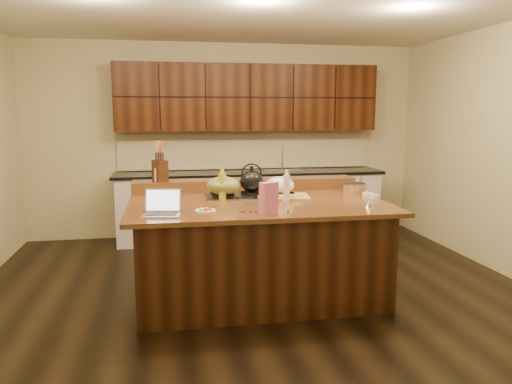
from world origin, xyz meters
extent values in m
cube|color=black|center=(0.00, 0.00, -0.01)|extent=(5.50, 5.00, 0.01)
cube|color=silver|center=(0.00, 0.00, 2.71)|extent=(5.50, 5.00, 0.01)
cube|color=#C4B789|center=(0.00, 2.50, 1.35)|extent=(5.50, 0.01, 2.70)
cube|color=#C4B789|center=(0.00, -2.50, 1.35)|extent=(5.50, 0.01, 2.70)
cube|color=black|center=(0.00, 0.00, 0.44)|extent=(2.22, 1.42, 0.88)
cube|color=black|center=(0.00, 0.00, 0.90)|extent=(2.40, 1.60, 0.04)
cube|color=black|center=(0.00, 0.70, 0.98)|extent=(2.40, 0.30, 0.12)
cube|color=gray|center=(0.00, 0.30, 0.93)|extent=(0.92, 0.52, 0.02)
cylinder|color=black|center=(-0.30, 0.43, 0.95)|extent=(0.22, 0.22, 0.03)
cylinder|color=black|center=(0.30, 0.43, 0.95)|extent=(0.22, 0.22, 0.03)
cylinder|color=black|center=(-0.30, 0.17, 0.95)|extent=(0.22, 0.22, 0.03)
cylinder|color=black|center=(0.30, 0.17, 0.95)|extent=(0.22, 0.22, 0.03)
cylinder|color=black|center=(0.00, 0.30, 0.95)|extent=(0.22, 0.22, 0.03)
cube|color=silver|center=(0.30, 2.17, 0.45)|extent=(3.60, 0.62, 0.90)
cube|color=black|center=(0.30, 2.17, 0.92)|extent=(3.70, 0.66, 0.04)
cube|color=gray|center=(0.80, 2.17, 0.94)|extent=(0.55, 0.42, 0.01)
cylinder|color=gray|center=(0.80, 2.35, 1.12)|extent=(0.02, 0.02, 0.36)
cube|color=black|center=(0.30, 2.32, 1.95)|extent=(3.60, 0.34, 0.90)
cube|color=#C4B789|center=(0.30, 2.48, 1.20)|extent=(3.60, 0.03, 0.50)
ellipsoid|color=black|center=(0.00, 0.30, 1.07)|extent=(0.29, 0.29, 0.21)
ellipsoid|color=olive|center=(-0.30, 0.17, 1.05)|extent=(0.36, 0.36, 0.18)
cube|color=#B7B7BC|center=(-0.89, -0.53, 0.93)|extent=(0.33, 0.25, 0.01)
cube|color=black|center=(-0.89, -0.53, 0.94)|extent=(0.27, 0.16, 0.00)
cube|color=#B7B7BC|center=(-0.87, -0.43, 1.03)|extent=(0.31, 0.11, 0.19)
cube|color=silver|center=(-0.87, -0.43, 1.03)|extent=(0.28, 0.09, 0.17)
cylinder|color=gold|center=(-0.32, 0.06, 1.06)|extent=(0.09, 0.09, 0.27)
cylinder|color=silver|center=(0.27, -0.05, 1.04)|extent=(0.07, 0.07, 0.25)
cube|color=tan|center=(0.29, 0.14, 0.93)|extent=(0.54, 0.42, 0.02)
ellipsoid|color=white|center=(0.27, 0.21, 1.03)|extent=(0.29, 0.29, 0.18)
cube|color=#EDD872|center=(0.20, 0.02, 0.96)|extent=(0.11, 0.03, 0.03)
cube|color=#EDD872|center=(0.31, 0.02, 0.96)|extent=(0.11, 0.03, 0.03)
cube|color=#EDD872|center=(0.42, 0.02, 0.96)|extent=(0.11, 0.03, 0.03)
cylinder|color=gray|center=(0.40, 0.12, 0.95)|extent=(0.19, 0.08, 0.01)
cylinder|color=white|center=(1.15, -0.09, 0.94)|extent=(0.11, 0.11, 0.04)
cylinder|color=white|center=(1.15, 0.21, 0.94)|extent=(0.12, 0.12, 0.04)
cylinder|color=white|center=(1.12, 0.02, 0.94)|extent=(0.11, 0.11, 0.04)
cylinder|color=#996B3F|center=(1.08, 0.25, 0.97)|extent=(0.24, 0.24, 0.09)
cone|color=silver|center=(0.92, -0.51, 0.96)|extent=(0.08, 0.08, 0.07)
cube|color=#DA6696|center=(-0.02, -0.63, 1.05)|extent=(0.16, 0.13, 0.27)
cylinder|color=white|center=(-0.52, -0.40, 0.93)|extent=(0.21, 0.21, 0.01)
cube|color=#C78F46|center=(-0.79, -0.01, 0.99)|extent=(0.10, 0.07, 0.13)
cylinder|color=white|center=(-0.90, 0.70, 1.11)|extent=(0.15, 0.15, 0.14)
cube|color=black|center=(-0.91, 0.70, 1.15)|extent=(0.17, 0.21, 0.22)
ellipsoid|color=red|center=(0.06, -0.42, 0.93)|extent=(0.02, 0.02, 0.02)
ellipsoid|color=#198C26|center=(-0.03, -0.51, 0.93)|extent=(0.02, 0.02, 0.02)
ellipsoid|color=red|center=(-0.15, -0.52, 0.93)|extent=(0.02, 0.02, 0.02)
ellipsoid|color=#198C26|center=(-0.13, -0.44, 0.93)|extent=(0.02, 0.02, 0.02)
ellipsoid|color=red|center=(0.11, -0.38, 0.93)|extent=(0.02, 0.02, 0.02)
ellipsoid|color=#198C26|center=(0.01, -0.50, 0.93)|extent=(0.02, 0.02, 0.02)
ellipsoid|color=red|center=(-0.11, -0.54, 0.93)|extent=(0.02, 0.02, 0.02)
ellipsoid|color=#198C26|center=(0.17, -0.56, 0.93)|extent=(0.02, 0.02, 0.02)
ellipsoid|color=red|center=(0.08, -0.45, 0.93)|extent=(0.02, 0.02, 0.02)
ellipsoid|color=#198C26|center=(-0.22, -0.50, 0.93)|extent=(0.02, 0.02, 0.02)
ellipsoid|color=red|center=(-0.20, -0.55, 0.93)|extent=(0.02, 0.02, 0.02)
ellipsoid|color=#198C26|center=(-0.23, -0.42, 0.93)|extent=(0.02, 0.02, 0.02)
camera|label=1|loc=(-0.84, -4.59, 1.76)|focal=35.00mm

